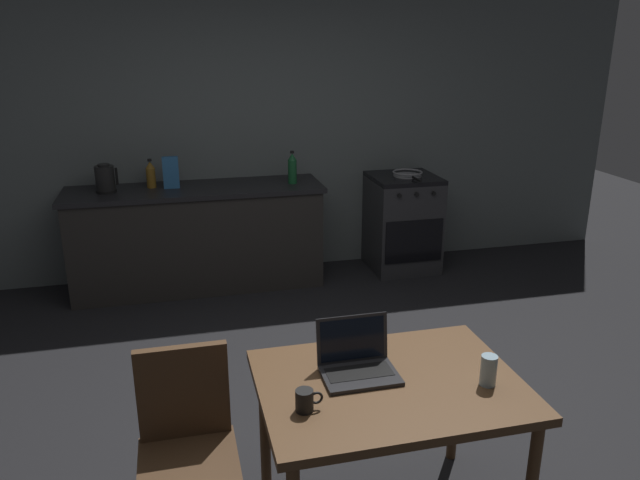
# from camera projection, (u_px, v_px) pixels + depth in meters

# --- Properties ---
(ground_plane) EXTENTS (12.00, 12.00, 0.00)m
(ground_plane) POSITION_uv_depth(u_px,v_px,m) (342.00, 429.00, 3.46)
(ground_plane) COLOR black
(back_wall) EXTENTS (6.40, 0.10, 2.75)m
(back_wall) POSITION_uv_depth(u_px,v_px,m) (295.00, 121.00, 5.57)
(back_wall) COLOR slate
(back_wall) RESTS_ON ground_plane
(kitchen_counter) EXTENTS (2.16, 0.64, 0.89)m
(kitchen_counter) POSITION_uv_depth(u_px,v_px,m) (198.00, 237.00, 5.33)
(kitchen_counter) COLOR #282623
(kitchen_counter) RESTS_ON ground_plane
(stove_oven) EXTENTS (0.60, 0.62, 0.89)m
(stove_oven) POSITION_uv_depth(u_px,v_px,m) (402.00, 222.00, 5.75)
(stove_oven) COLOR #2D2D30
(stove_oven) RESTS_ON ground_plane
(dining_table) EXTENTS (1.10, 0.81, 0.73)m
(dining_table) POSITION_uv_depth(u_px,v_px,m) (390.00, 397.00, 2.60)
(dining_table) COLOR brown
(dining_table) RESTS_ON ground_plane
(chair) EXTENTS (0.40, 0.40, 0.91)m
(chair) POSITION_uv_depth(u_px,v_px,m) (187.00, 441.00, 2.52)
(chair) COLOR #4C331E
(chair) RESTS_ON ground_plane
(laptop) EXTENTS (0.32, 0.25, 0.23)m
(laptop) POSITION_uv_depth(u_px,v_px,m) (357.00, 363.00, 2.63)
(laptop) COLOR #232326
(laptop) RESTS_ON dining_table
(electric_kettle) EXTENTS (0.18, 0.16, 0.23)m
(electric_kettle) POSITION_uv_depth(u_px,v_px,m) (105.00, 179.00, 4.99)
(electric_kettle) COLOR black
(electric_kettle) RESTS_ON kitchen_counter
(bottle) EXTENTS (0.08, 0.08, 0.28)m
(bottle) POSITION_uv_depth(u_px,v_px,m) (292.00, 168.00, 5.29)
(bottle) COLOR #19592D
(bottle) RESTS_ON kitchen_counter
(frying_pan) EXTENTS (0.27, 0.45, 0.05)m
(frying_pan) POSITION_uv_depth(u_px,v_px,m) (408.00, 174.00, 5.59)
(frying_pan) COLOR gray
(frying_pan) RESTS_ON stove_oven
(coffee_mug) EXTENTS (0.11, 0.07, 0.09)m
(coffee_mug) POSITION_uv_depth(u_px,v_px,m) (305.00, 400.00, 2.36)
(coffee_mug) COLOR black
(coffee_mug) RESTS_ON dining_table
(drinking_glass) EXTENTS (0.07, 0.07, 0.13)m
(drinking_glass) POSITION_uv_depth(u_px,v_px,m) (488.00, 370.00, 2.53)
(drinking_glass) COLOR #99B7C6
(drinking_glass) RESTS_ON dining_table
(cereal_box) EXTENTS (0.13, 0.05, 0.27)m
(cereal_box) POSITION_uv_depth(u_px,v_px,m) (171.00, 173.00, 5.12)
(cereal_box) COLOR #3372B2
(cereal_box) RESTS_ON kitchen_counter
(bottle_b) EXTENTS (0.08, 0.08, 0.24)m
(bottle_b) POSITION_uv_depth(u_px,v_px,m) (151.00, 174.00, 5.15)
(bottle_b) COLOR #8C601E
(bottle_b) RESTS_ON kitchen_counter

